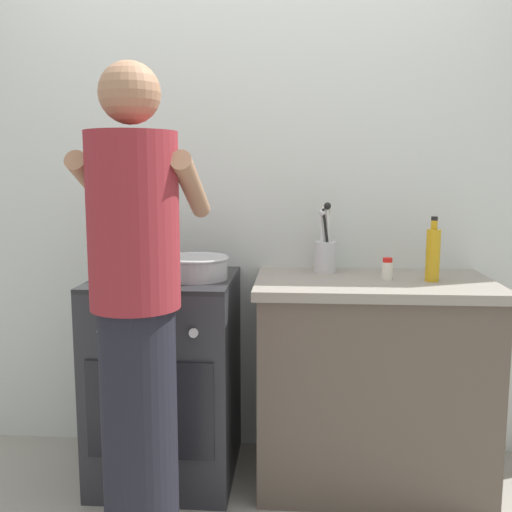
# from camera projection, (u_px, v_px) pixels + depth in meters

# --- Properties ---
(ground) EXTENTS (6.00, 6.00, 0.00)m
(ground) POSITION_uv_depth(u_px,v_px,m) (242.00, 492.00, 2.47)
(ground) COLOR gray
(back_wall) EXTENTS (3.20, 0.10, 2.50)m
(back_wall) POSITION_uv_depth(u_px,v_px,m) (293.00, 193.00, 2.77)
(back_wall) COLOR silver
(back_wall) RESTS_ON ground
(countertop) EXTENTS (1.00, 0.60, 0.90)m
(countertop) POSITION_uv_depth(u_px,v_px,m) (371.00, 381.00, 2.52)
(countertop) COLOR brown
(countertop) RESTS_ON ground
(stove_range) EXTENTS (0.60, 0.62, 0.90)m
(stove_range) POSITION_uv_depth(u_px,v_px,m) (167.00, 377.00, 2.58)
(stove_range) COLOR #2D2D33
(stove_range) RESTS_ON ground
(pot) EXTENTS (0.27, 0.20, 0.11)m
(pot) POSITION_uv_depth(u_px,v_px,m) (131.00, 264.00, 2.50)
(pot) COLOR #38383D
(pot) RESTS_ON stove_range
(mixing_bowl) EXTENTS (0.29, 0.29, 0.10)m
(mixing_bowl) POSITION_uv_depth(u_px,v_px,m) (195.00, 266.00, 2.46)
(mixing_bowl) COLOR #B7B7BC
(mixing_bowl) RESTS_ON stove_range
(utensil_crock) EXTENTS (0.10, 0.10, 0.32)m
(utensil_crock) POSITION_uv_depth(u_px,v_px,m) (325.00, 250.00, 2.62)
(utensil_crock) COLOR silver
(utensil_crock) RESTS_ON countertop
(spice_bottle) EXTENTS (0.04, 0.04, 0.09)m
(spice_bottle) POSITION_uv_depth(u_px,v_px,m) (387.00, 269.00, 2.44)
(spice_bottle) COLOR silver
(spice_bottle) RESTS_ON countertop
(oil_bottle) EXTENTS (0.06, 0.06, 0.27)m
(oil_bottle) POSITION_uv_depth(u_px,v_px,m) (433.00, 254.00, 2.40)
(oil_bottle) COLOR gold
(oil_bottle) RESTS_ON countertop
(person) EXTENTS (0.41, 0.50, 1.70)m
(person) POSITION_uv_depth(u_px,v_px,m) (137.00, 319.00, 1.95)
(person) COLOR black
(person) RESTS_ON ground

